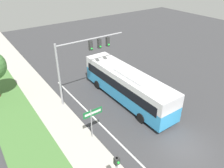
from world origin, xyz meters
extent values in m
plane|color=#38383A|center=(0.00, 0.00, 0.00)|extent=(80.00, 80.00, 0.00)
cube|color=#3393D1|center=(0.62, 7.69, 1.10)|extent=(2.49, 11.38, 1.47)
cube|color=silver|center=(0.62, 7.69, 2.44)|extent=(2.49, 11.38, 1.21)
cube|color=black|center=(0.62, 7.69, 2.03)|extent=(2.53, 10.47, 0.91)
cube|color=silver|center=(0.62, 6.84, 3.17)|extent=(1.75, 3.98, 0.24)
cylinder|color=black|center=(-0.58, 11.22, 0.46)|extent=(0.28, 0.91, 0.91)
cylinder|color=black|center=(1.81, 11.22, 0.46)|extent=(0.28, 0.91, 0.91)
cylinder|color=black|center=(-0.58, 4.16, 0.46)|extent=(0.28, 0.91, 0.91)
cylinder|color=black|center=(1.81, 4.16, 0.46)|extent=(0.28, 0.91, 0.91)
cylinder|color=#939399|center=(-5.05, 10.44, 3.12)|extent=(0.20, 0.20, 6.24)
cylinder|color=#939399|center=(-1.55, 10.44, 5.99)|extent=(6.99, 0.14, 0.14)
cube|color=#2D2D2D|center=(-1.64, 10.44, 5.37)|extent=(0.32, 0.28, 0.90)
sphere|color=#1ED838|center=(-1.64, 10.26, 5.12)|extent=(0.18, 0.18, 0.18)
cube|color=#2D2D2D|center=(-0.68, 10.44, 5.37)|extent=(0.32, 0.28, 0.90)
sphere|color=#1ED838|center=(-0.68, 10.26, 5.12)|extent=(0.18, 0.18, 0.18)
cube|color=#2D2D2D|center=(0.28, 10.44, 5.37)|extent=(0.32, 0.28, 0.90)
sphere|color=#1ED838|center=(0.28, 10.26, 5.12)|extent=(0.18, 0.18, 0.18)
cube|color=#2D2D2D|center=(-6.34, -0.06, 2.97)|extent=(0.28, 0.24, 0.44)
sphere|color=#1ED838|center=(-6.34, -0.21, 2.97)|extent=(0.14, 0.14, 0.14)
cylinder|color=#939399|center=(-5.01, 4.96, 1.36)|extent=(0.08, 0.08, 2.73)
cube|color=#196B33|center=(-4.85, 4.96, 2.40)|extent=(1.62, 0.03, 0.55)
cube|color=white|center=(-4.85, 4.95, 2.40)|extent=(1.37, 0.01, 0.19)
camera|label=1|loc=(-11.22, -6.49, 12.34)|focal=35.00mm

